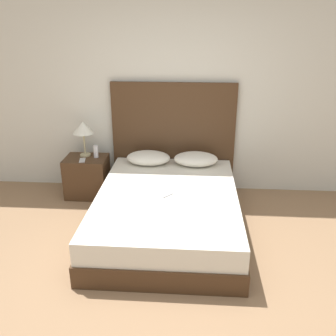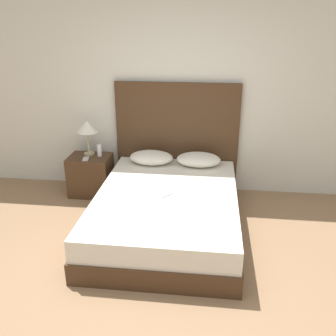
# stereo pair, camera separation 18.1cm
# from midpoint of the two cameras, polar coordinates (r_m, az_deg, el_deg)

# --- Properties ---
(ground_plane) EXTENTS (16.00, 16.00, 0.00)m
(ground_plane) POSITION_cam_midpoint_polar(r_m,az_deg,el_deg) (3.40, -2.33, -18.95)
(ground_plane) COLOR #8C6B4C
(wall_back) EXTENTS (10.00, 0.06, 2.70)m
(wall_back) POSITION_cam_midpoint_polar(r_m,az_deg,el_deg) (4.91, 0.36, 11.75)
(wall_back) COLOR silver
(wall_back) RESTS_ON ground_plane
(bed) EXTENTS (1.54, 2.15, 0.45)m
(bed) POSITION_cam_midpoint_polar(r_m,az_deg,el_deg) (4.18, -1.35, -6.64)
(bed) COLOR #422B19
(bed) RESTS_ON ground_plane
(headboard) EXTENTS (1.62, 0.05, 1.46)m
(headboard) POSITION_cam_midpoint_polar(r_m,az_deg,el_deg) (4.99, -0.23, 4.61)
(headboard) COLOR #422B19
(headboard) RESTS_ON ground_plane
(pillow_left) EXTENTS (0.56, 0.36, 0.17)m
(pillow_left) POSITION_cam_midpoint_polar(r_m,az_deg,el_deg) (4.85, -4.07, 1.55)
(pillow_left) COLOR silver
(pillow_left) RESTS_ON bed
(pillow_right) EXTENTS (0.56, 0.36, 0.17)m
(pillow_right) POSITION_cam_midpoint_polar(r_m,az_deg,el_deg) (4.80, 3.19, 1.37)
(pillow_right) COLOR silver
(pillow_right) RESTS_ON bed
(phone_on_bed) EXTENTS (0.15, 0.16, 0.01)m
(phone_on_bed) POSITION_cam_midpoint_polar(r_m,az_deg,el_deg) (4.03, -1.51, -4.08)
(phone_on_bed) COLOR #B7B7BC
(phone_on_bed) RESTS_ON bed
(nightstand) EXTENTS (0.54, 0.42, 0.53)m
(nightstand) POSITION_cam_midpoint_polar(r_m,az_deg,el_deg) (5.08, -13.21, -1.29)
(nightstand) COLOR #422B19
(nightstand) RESTS_ON ground_plane
(table_lamp) EXTENTS (0.27, 0.27, 0.46)m
(table_lamp) POSITION_cam_midpoint_polar(r_m,az_deg,el_deg) (4.95, -13.84, 5.83)
(table_lamp) COLOR tan
(table_lamp) RESTS_ON nightstand
(phone_on_nightstand) EXTENTS (0.10, 0.16, 0.01)m
(phone_on_nightstand) POSITION_cam_midpoint_polar(r_m,az_deg,el_deg) (4.89, -13.97, 1.14)
(phone_on_nightstand) COLOR #B7B7BC
(phone_on_nightstand) RESTS_ON nightstand
(toiletry_bottle) EXTENTS (0.06, 0.06, 0.16)m
(toiletry_bottle) POSITION_cam_midpoint_polar(r_m,az_deg,el_deg) (4.94, -11.97, 2.47)
(toiletry_bottle) COLOR silver
(toiletry_bottle) RESTS_ON nightstand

